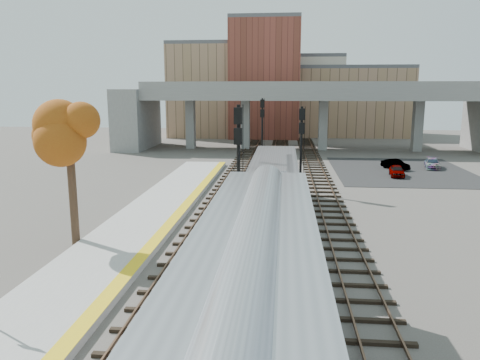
% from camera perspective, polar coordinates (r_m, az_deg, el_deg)
% --- Properties ---
extents(ground, '(160.00, 160.00, 0.00)m').
position_cam_1_polar(ground, '(23.81, 1.15, -9.98)').
color(ground, '#47423D').
rests_on(ground, ground).
extents(platform, '(4.50, 60.00, 0.35)m').
position_cam_1_polar(platform, '(25.31, -15.65, -8.69)').
color(platform, '#9E9E99').
rests_on(platform, ground).
extents(yellow_strip, '(0.70, 60.00, 0.01)m').
position_cam_1_polar(yellow_strip, '(24.64, -11.50, -8.59)').
color(yellow_strip, yellow).
rests_on(yellow_strip, platform).
extents(tracks, '(10.70, 95.00, 0.25)m').
position_cam_1_polar(tracks, '(35.69, 4.17, -2.70)').
color(tracks, black).
rests_on(tracks, ground).
extents(overpass, '(54.00, 12.00, 9.50)m').
position_cam_1_polar(overpass, '(67.30, 8.35, 8.61)').
color(overpass, slate).
rests_on(overpass, ground).
extents(buildings_far, '(43.00, 21.00, 20.60)m').
position_cam_1_polar(buildings_far, '(88.74, 5.31, 10.58)').
color(buildings_far, '#977257').
rests_on(buildings_far, ground).
extents(parking_lot, '(14.00, 18.00, 0.04)m').
position_cam_1_polar(parking_lot, '(52.36, 19.04, 1.07)').
color(parking_lot, black).
rests_on(parking_lot, ground).
extents(locomotive, '(3.02, 19.05, 4.10)m').
position_cam_1_polar(locomotive, '(29.33, 4.07, -1.31)').
color(locomotive, '#A8AAB2').
rests_on(locomotive, ground).
extents(signal_mast_near, '(0.60, 0.64, 7.64)m').
position_cam_1_polar(signal_mast_near, '(28.17, -0.21, 1.56)').
color(signal_mast_near, '#9E9E99').
rests_on(signal_mast_near, ground).
extents(signal_mast_mid, '(0.60, 0.64, 7.15)m').
position_cam_1_polar(signal_mast_mid, '(38.64, 7.44, 3.56)').
color(signal_mast_mid, '#9E9E99').
rests_on(signal_mast_mid, ground).
extents(signal_mast_far, '(0.60, 0.64, 7.45)m').
position_cam_1_polar(signal_mast_far, '(57.15, 2.71, 6.25)').
color(signal_mast_far, '#9E9E99').
rests_on(signal_mast_far, ground).
extents(tree, '(3.60, 3.60, 8.39)m').
position_cam_1_polar(tree, '(26.56, -20.17, 5.37)').
color(tree, '#382619').
rests_on(tree, ground).
extents(car_a, '(1.67, 3.38, 1.11)m').
position_cam_1_polar(car_a, '(48.64, 18.58, 1.07)').
color(car_a, '#99999E').
rests_on(car_a, parking_lot).
extents(car_b, '(2.73, 3.37, 1.08)m').
position_cam_1_polar(car_b, '(52.87, 18.41, 1.82)').
color(car_b, '#99999E').
rests_on(car_b, parking_lot).
extents(car_c, '(2.28, 3.94, 1.07)m').
position_cam_1_polar(car_c, '(54.97, 22.39, 1.88)').
color(car_c, '#99999E').
rests_on(car_c, parking_lot).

